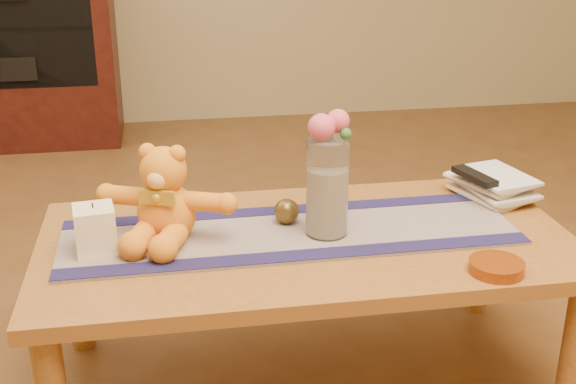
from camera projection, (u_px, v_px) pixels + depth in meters
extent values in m
plane|color=#573519|center=(305.00, 379.00, 2.13)|extent=(5.50, 5.50, 0.00)
cube|color=brown|center=(307.00, 243.00, 1.97)|extent=(1.40, 0.70, 0.04)
cylinder|color=brown|center=(575.00, 354.00, 1.88)|extent=(0.07, 0.07, 0.41)
cylinder|color=brown|center=(77.00, 286.00, 2.21)|extent=(0.07, 0.07, 0.41)
cylinder|color=brown|center=(482.00, 253.00, 2.42)|extent=(0.07, 0.07, 0.41)
cube|color=#1B1D4E|center=(291.00, 233.00, 1.97)|extent=(1.20, 0.36, 0.01)
cube|color=#1A1643|center=(301.00, 255.00, 1.84)|extent=(1.20, 0.07, 0.00)
cube|color=#1A1643|center=(281.00, 210.00, 2.10)|extent=(1.20, 0.07, 0.00)
cube|color=#FFE7BB|center=(95.00, 229.00, 1.84)|extent=(0.11, 0.11, 0.12)
cylinder|color=black|center=(93.00, 205.00, 1.82)|extent=(0.00, 0.00, 0.01)
cylinder|color=silver|center=(327.00, 187.00, 1.91)|extent=(0.11, 0.11, 0.26)
cylinder|color=beige|center=(327.00, 201.00, 1.93)|extent=(0.09, 0.09, 0.18)
sphere|color=#DA4D62|center=(322.00, 127.00, 1.84)|extent=(0.07, 0.07, 0.07)
sphere|color=#DA4D62|center=(338.00, 121.00, 1.86)|extent=(0.06, 0.06, 0.06)
sphere|color=#515BB1|center=(329.00, 124.00, 1.89)|extent=(0.04, 0.04, 0.04)
sphere|color=#515BB1|center=(315.00, 130.00, 1.87)|extent=(0.04, 0.04, 0.04)
sphere|color=#33662D|center=(346.00, 134.00, 1.85)|extent=(0.03, 0.03, 0.03)
sphere|color=brown|center=(287.00, 211.00, 2.01)|extent=(0.09, 0.09, 0.07)
imported|color=beige|center=(470.00, 199.00, 2.18)|extent=(0.23, 0.26, 0.02)
imported|color=beige|center=(473.00, 193.00, 2.17)|extent=(0.20, 0.25, 0.02)
imported|color=beige|center=(469.00, 187.00, 2.16)|extent=(0.24, 0.27, 0.02)
imported|color=beige|center=(473.00, 181.00, 2.16)|extent=(0.21, 0.25, 0.02)
cube|color=black|center=(474.00, 176.00, 2.14)|extent=(0.09, 0.17, 0.02)
cylinder|color=#BF5914|center=(496.00, 267.00, 1.77)|extent=(0.16, 0.16, 0.03)
cube|color=black|center=(1.00, 44.00, 4.01)|extent=(1.20, 0.50, 1.10)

